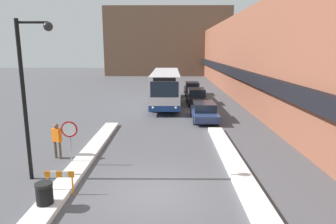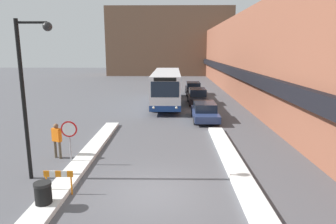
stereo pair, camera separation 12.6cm
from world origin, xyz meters
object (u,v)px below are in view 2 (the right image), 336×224
object	(u,v)px
construction_barricade	(59,178)
pedestrian	(57,137)
parked_car_back	(193,88)
street_lamp	(29,84)
trash_bin	(43,195)
parked_car_front	(205,111)
city_bus	(167,86)
stop_sign	(69,133)
parked_car_middle	(197,96)

from	to	relation	value
construction_barricade	pedestrian	bearing A→B (deg)	111.46
parked_car_back	street_lamp	distance (m)	25.95
trash_bin	construction_barricade	size ratio (longest dim) A/B	0.86
street_lamp	parked_car_back	bearing A→B (deg)	71.47
parked_car_front	construction_barricade	world-z (taller)	parked_car_front
city_bus	pedestrian	distance (m)	16.24
city_bus	street_lamp	size ratio (longest dim) A/B	1.91
trash_bin	parked_car_back	bearing A→B (deg)	75.65
parked_car_back	stop_sign	size ratio (longest dim) A/B	2.13
pedestrian	construction_barricade	size ratio (longest dim) A/B	1.63
city_bus	trash_bin	world-z (taller)	city_bus
parked_car_front	trash_bin	world-z (taller)	parked_car_front
parked_car_front	stop_sign	bearing A→B (deg)	-127.85
parked_car_back	pedestrian	xyz separation A→B (m)	(-8.23, -21.98, 0.33)
parked_car_middle	parked_car_back	bearing A→B (deg)	90.00
stop_sign	parked_car_back	bearing A→B (deg)	72.38
city_bus	construction_barricade	size ratio (longest dim) A/B	11.33
construction_barricade	parked_car_front	bearing A→B (deg)	61.34
parked_car_front	trash_bin	bearing A→B (deg)	-117.28
city_bus	parked_car_back	distance (m)	7.35
parked_car_front	trash_bin	distance (m)	14.99
parked_car_middle	trash_bin	xyz separation A→B (m)	(-6.87, -20.39, -0.29)
trash_bin	construction_barricade	bearing A→B (deg)	81.67
parked_car_front	construction_barricade	xyz separation A→B (m)	(-6.72, -12.29, -0.03)
city_bus	construction_barricade	world-z (taller)	city_bus
pedestrian	trash_bin	distance (m)	5.09
stop_sign	pedestrian	distance (m)	1.39
city_bus	pedestrian	bearing A→B (deg)	-108.49
street_lamp	pedestrian	world-z (taller)	street_lamp
parked_car_middle	street_lamp	world-z (taller)	street_lamp
city_bus	parked_car_front	size ratio (longest dim) A/B	2.67
parked_car_back	pedestrian	size ratio (longest dim) A/B	2.54
stop_sign	street_lamp	xyz separation A→B (m)	(-0.92, -1.54, 2.49)
street_lamp	construction_barricade	size ratio (longest dim) A/B	5.93
parked_car_middle	trash_bin	bearing A→B (deg)	-108.61
parked_car_middle	pedestrian	distance (m)	17.57
stop_sign	city_bus	bearing A→B (deg)	75.59
parked_car_middle	parked_car_back	xyz separation A→B (m)	(-0.00, 6.45, -0.03)
city_bus	parked_car_middle	distance (m)	3.24
city_bus	parked_car_back	size ratio (longest dim) A/B	2.74
parked_car_middle	parked_car_back	distance (m)	6.45
street_lamp	trash_bin	size ratio (longest dim) A/B	6.87
city_bus	pedestrian	size ratio (longest dim) A/B	6.96
parked_car_middle	street_lamp	distance (m)	20.00
parked_car_back	pedestrian	world-z (taller)	pedestrian
city_bus	pedestrian	world-z (taller)	city_bus
pedestrian	stop_sign	bearing A→B (deg)	-16.84
stop_sign	construction_barricade	xyz separation A→B (m)	(0.54, -2.95, -0.87)
trash_bin	parked_car_front	bearing A→B (deg)	62.72
parked_car_back	street_lamp	world-z (taller)	street_lamp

